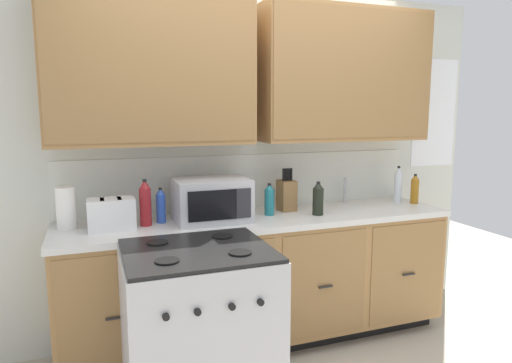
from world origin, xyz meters
TOP-DOWN VIEW (x-y plane):
  - ground_plane at (0.00, 0.00)m, footprint 8.00×8.00m
  - wall_unit at (0.00, 0.50)m, footprint 3.88×0.40m
  - counter_run at (0.00, 0.30)m, footprint 2.71×0.64m
  - stove_range at (-0.60, -0.33)m, footprint 0.76×0.68m
  - microwave at (-0.35, 0.30)m, footprint 0.48×0.37m
  - toaster at (-0.99, 0.30)m, footprint 0.28×0.18m
  - knife_block at (0.24, 0.42)m, footprint 0.11×0.14m
  - sink_faucet at (0.78, 0.51)m, footprint 0.02×0.02m
  - paper_towel_roll at (-1.24, 0.41)m, footprint 0.12×0.12m
  - bottle_red at (-0.78, 0.31)m, footprint 0.07×0.07m
  - bottle_clear at (1.18, 0.38)m, footprint 0.06×0.06m
  - bottle_amber at (1.28, 0.30)m, footprint 0.06×0.06m
  - bottle_dark at (0.38, 0.21)m, footprint 0.08×0.08m
  - bottle_teal at (0.06, 0.32)m, footprint 0.07×0.07m
  - bottle_blue at (-0.68, 0.36)m, footprint 0.06×0.06m

SIDE VIEW (x-z plane):
  - ground_plane at x=0.00m, z-range 0.00..0.00m
  - stove_range at x=-0.60m, z-range 0.00..0.95m
  - counter_run at x=0.00m, z-range 0.01..0.94m
  - toaster at x=-0.99m, z-range 0.92..1.11m
  - sink_faucet at x=0.78m, z-range 0.92..1.12m
  - bottle_teal at x=0.06m, z-range 0.92..1.14m
  - bottle_blue at x=-0.68m, z-range 0.92..1.15m
  - bottle_amber at x=1.28m, z-range 0.92..1.15m
  - bottle_dark at x=0.38m, z-range 0.92..1.15m
  - knife_block at x=0.24m, z-range 0.88..1.19m
  - paper_towel_roll at x=-1.24m, z-range 0.92..1.18m
  - microwave at x=-0.35m, z-range 0.92..1.20m
  - bottle_clear at x=1.18m, z-range 0.92..1.21m
  - bottle_red at x=-0.78m, z-range 0.92..1.22m
  - wall_unit at x=0.00m, z-range 0.41..2.91m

